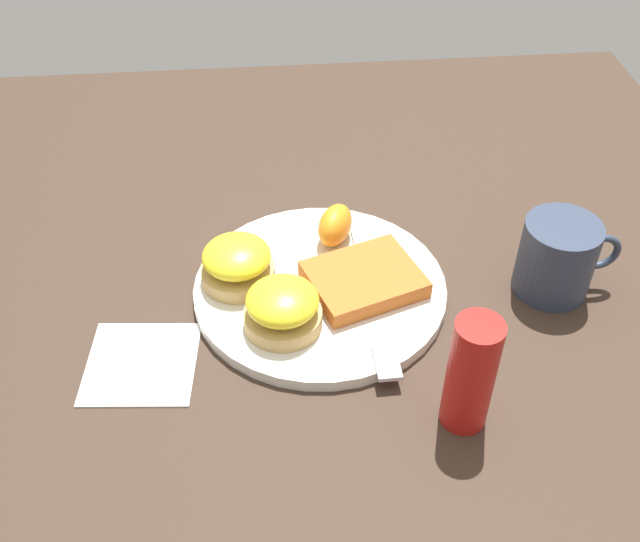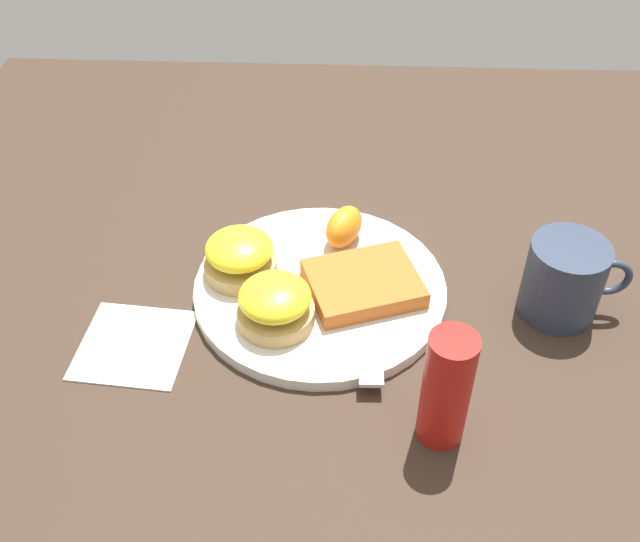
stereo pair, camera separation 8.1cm
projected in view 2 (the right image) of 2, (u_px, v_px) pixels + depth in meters
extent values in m
plane|color=#38281E|center=(320.00, 294.00, 0.83)|extent=(1.10, 1.10, 0.00)
cylinder|color=silver|center=(320.00, 289.00, 0.83)|extent=(0.28, 0.28, 0.01)
cylinder|color=tan|center=(241.00, 266.00, 0.83)|extent=(0.08, 0.08, 0.02)
ellipsoid|color=yellow|center=(239.00, 249.00, 0.82)|extent=(0.08, 0.08, 0.03)
cylinder|color=tan|center=(276.00, 314.00, 0.78)|extent=(0.08, 0.08, 0.02)
ellipsoid|color=yellow|center=(275.00, 297.00, 0.76)|extent=(0.08, 0.08, 0.03)
cube|color=#BA6025|center=(363.00, 283.00, 0.81)|extent=(0.14, 0.13, 0.02)
ellipsoid|color=orange|center=(344.00, 227.00, 0.86)|extent=(0.06, 0.07, 0.04)
cube|color=silver|center=(367.00, 267.00, 0.84)|extent=(0.01, 0.12, 0.00)
cube|color=silver|center=(371.00, 367.00, 0.73)|extent=(0.03, 0.05, 0.00)
cylinder|color=#2D384C|center=(563.00, 279.00, 0.79)|extent=(0.08, 0.08, 0.09)
torus|color=#2D384C|center=(610.00, 278.00, 0.78)|extent=(0.05, 0.01, 0.05)
cube|color=white|center=(134.00, 344.00, 0.77)|extent=(0.12, 0.12, 0.00)
cylinder|color=#B21914|center=(446.00, 389.00, 0.65)|extent=(0.04, 0.04, 0.13)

